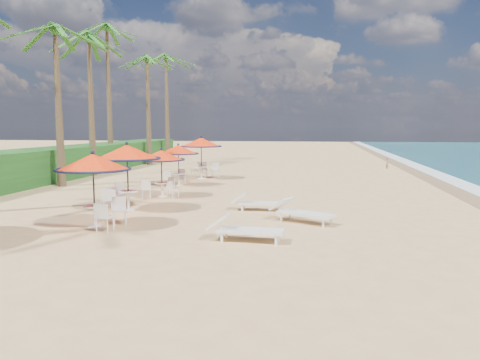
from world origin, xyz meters
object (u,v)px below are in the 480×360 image
object	(u,v)px
station_4	(202,147)
station_1	(125,158)
lounger_near	(243,228)
lounger_far	(256,202)
station_0	(95,169)
station_2	(162,161)
lounger_mid	(300,211)
station_3	(178,153)

from	to	relation	value
station_4	station_1	bearing A→B (deg)	-91.18
lounger_near	lounger_far	distance (m)	4.59
station_0	station_1	world-z (taller)	station_1
station_1	station_4	distance (m)	10.61
station_2	station_4	xyz separation A→B (m)	(0.00, 7.25, 0.27)
lounger_mid	lounger_near	bearing A→B (deg)	-88.95
station_0	station_2	size ratio (longest dim) A/B	1.10
station_4	lounger_near	world-z (taller)	station_4
station_1	station_2	distance (m)	3.39
station_3	station_4	size ratio (longest dim) A/B	0.87
station_1	lounger_mid	world-z (taller)	station_1
station_1	station_3	xyz separation A→B (m)	(-0.21, 7.19, -0.24)
station_1	station_4	world-z (taller)	station_1
station_1	station_2	size ratio (longest dim) A/B	1.18
station_1	lounger_far	world-z (taller)	station_1
station_2	station_3	bearing A→B (deg)	96.32
station_2	lounger_near	distance (m)	8.67
station_0	lounger_far	world-z (taller)	station_0
lounger_near	lounger_mid	world-z (taller)	lounger_mid
station_4	station_0	bearing A→B (deg)	-89.73
station_4	lounger_far	distance (m)	10.92
station_0	lounger_near	distance (m)	4.92
station_2	station_4	size ratio (longest dim) A/B	0.85
lounger_mid	lounger_far	size ratio (longest dim) A/B	1.13
station_1	station_2	bearing A→B (deg)	86.29
station_4	lounger_mid	distance (m)	13.30
station_1	lounger_far	bearing A→B (deg)	9.13
station_1	station_4	xyz separation A→B (m)	(0.22, 10.61, -0.08)
lounger_near	station_2	bearing A→B (deg)	126.00
lounger_mid	lounger_far	bearing A→B (deg)	160.50
lounger_near	lounger_mid	distance (m)	3.08
station_2	station_4	world-z (taller)	station_4
station_0	station_1	xyz separation A→B (m)	(-0.28, 2.93, 0.12)
station_3	lounger_mid	distance (m)	10.64
station_0	lounger_mid	size ratio (longest dim) A/B	1.07
station_0	lounger_far	size ratio (longest dim) A/B	1.21
station_1	lounger_far	distance (m)	4.99
lounger_mid	lounger_far	world-z (taller)	lounger_mid
station_3	station_4	xyz separation A→B (m)	(0.42, 3.42, 0.16)
station_0	station_2	distance (m)	6.29
station_0	lounger_far	bearing A→B (deg)	39.99
station_0	lounger_near	world-z (taller)	station_0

